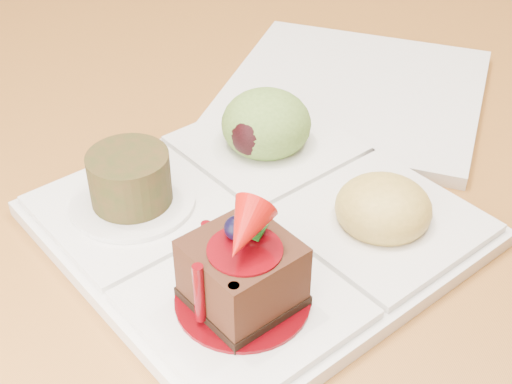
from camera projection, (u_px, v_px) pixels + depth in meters
The scene contains 3 objects.
dining_table at pixel (331, 64), 0.88m from camera, with size 1.00×1.80×0.75m.
sampler_plate at pixel (259, 204), 0.52m from camera, with size 0.33×0.33×0.10m.
second_plate at pixel (354, 92), 0.68m from camera, with size 0.23×0.23×0.01m, color silver.
Camera 1 is at (0.35, -0.73, 1.09)m, focal length 50.00 mm.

